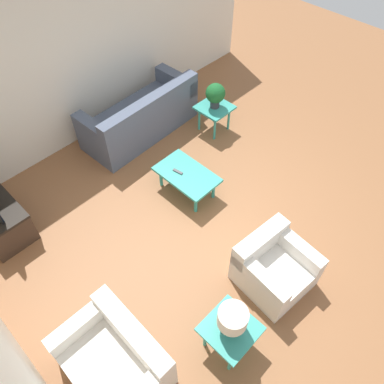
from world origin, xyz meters
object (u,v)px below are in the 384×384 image
Objects in this scene: armchair at (273,267)px; loveseat at (116,359)px; coffee_table at (187,176)px; side_table_lamp at (230,331)px; potted_plant at (215,94)px; table_lamp at (232,319)px; side_table_plant at (214,110)px; sofa at (142,118)px.

armchair and loveseat have the same top height.
side_table_lamp is (-1.96, 1.32, 0.08)m from coffee_table.
potted_plant is 1.12× the size of table_lamp.
side_table_plant is 1.00× the size of side_table_lamp.
loveseat is at bearing 117.84° from side_table_plant.
side_table_plant is 3.78m from side_table_lamp.
table_lamp is at bearing 57.22° from loveseat.
side_table_plant is 1.39× the size of table_lamp.
table_lamp is at bearing 61.06° from sofa.
side_table_lamp is at bearing -71.57° from table_lamp.
table_lamp is at bearing 134.54° from potted_plant.
side_table_lamp is 1.24× the size of potted_plant.
side_table_lamp is at bearing 57.22° from loveseat.
side_table_plant is (-0.84, -0.94, 0.09)m from sofa.
sofa reaches higher than side_table_plant.
potted_plant is at bearing -63.45° from coffee_table.
loveseat is (-2.79, 2.77, -0.05)m from sofa.
coffee_table is 2.40m from table_lamp.
armchair is at bearing -81.34° from side_table_lamp.
armchair is at bearing 146.07° from potted_plant.
potted_plant is (0.68, -1.37, 0.41)m from coffee_table.
table_lamp is at bearing 146.04° from coffee_table.
loveseat is (0.54, 2.03, -0.01)m from armchair.
sofa reaches higher than armchair.
loveseat is at bearing 55.90° from table_lamp.
sofa is at bearing -26.74° from side_table_lamp.
loveseat is 4.22m from potted_plant.
potted_plant is at bearing 0.00° from side_table_plant.
sofa is 2.35× the size of armchair.
armchair is 1.63× the size of side_table_lamp.
coffee_table is 1.53m from side_table_plant.
loveseat reaches higher than coffee_table.
loveseat is 1.22× the size of coffee_table.
table_lamp is (-0.15, 1.01, 0.45)m from armchair.
armchair is 2.10m from loveseat.
armchair is 0.77× the size of loveseat.
sofa reaches higher than coffee_table.
potted_plant is (1.96, -3.71, 0.47)m from loveseat.
loveseat is at bearing 170.97° from armchair.
potted_plant reaches higher than table_lamp.
side_table_lamp is at bearing 146.04° from coffee_table.
sofa is at bearing 48.26° from side_table_plant.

